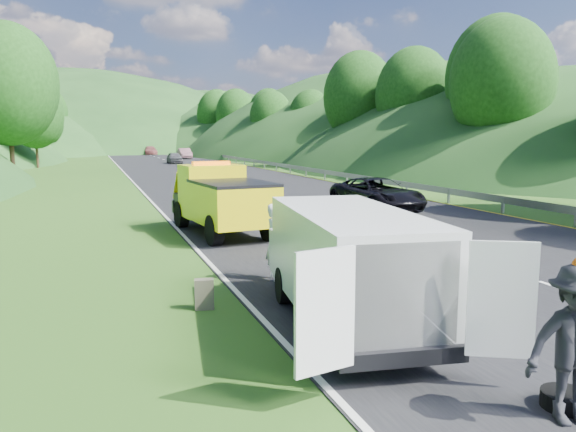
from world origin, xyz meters
name	(u,v)px	position (x,y,z in m)	size (l,w,h in m)	color
ground	(407,284)	(0.00, 0.00, 0.00)	(320.00, 320.00, 0.00)	#38661E
road_surface	(204,173)	(3.00, 40.00, 0.01)	(14.00, 200.00, 0.02)	black
guardrail	(246,165)	(10.30, 52.50, 0.00)	(0.06, 140.00, 1.52)	gray
tree_line_right	(321,160)	(23.00, 60.00, 0.00)	(14.00, 140.00, 14.00)	#255F1B
hills_backdrop	(146,149)	(6.50, 134.70, 0.00)	(201.00, 288.60, 44.00)	#2D5B23
tow_truck	(221,199)	(-2.55, 8.03, 1.21)	(2.73, 5.96, 2.48)	black
white_van	(347,260)	(-2.53, -2.08, 1.20)	(3.34, 6.23, 2.11)	black
woman	(275,280)	(-2.76, 1.35, 0.00)	(0.66, 0.48, 1.82)	white
child	(331,298)	(-2.11, -0.47, 0.00)	(0.51, 0.39, 1.04)	tan
worker	(571,424)	(-1.52, -6.21, 0.00)	(1.25, 0.72, 1.93)	black
suitcase	(204,294)	(-4.78, -0.33, 0.30)	(0.38, 0.21, 0.61)	#534F3E
spare_tire	(565,409)	(-1.29, -5.89, 0.00)	(0.60, 0.60, 0.20)	black
passing_suv	(377,210)	(5.49, 11.64, 0.00)	(2.44, 5.30, 1.47)	black
dist_car_a	(175,164)	(2.87, 58.08, 0.00)	(1.61, 3.99, 1.36)	#434347
dist_car_b	(185,159)	(6.22, 71.48, 0.00)	(1.61, 4.62, 1.52)	#704B52
dist_car_c	(151,155)	(3.26, 90.52, 0.00)	(2.07, 5.10, 1.48)	brown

